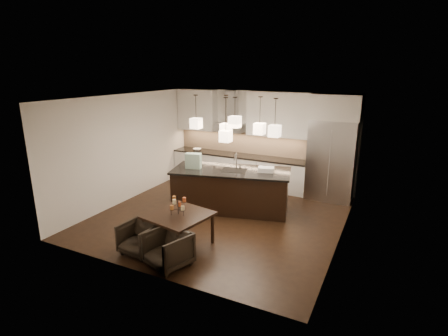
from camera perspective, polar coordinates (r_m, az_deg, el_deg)
The scene contains 37 objects.
floor at distance 8.46m, azimuth -0.61°, elevation -7.91°, with size 5.50×5.50×0.02m, color black.
ceiling at distance 7.77m, azimuth -0.67°, elevation 11.49°, with size 5.50×5.50×0.02m, color white.
wall_back at distance 10.47m, azimuth 6.24°, elevation 4.75°, with size 5.50×0.02×2.80m, color silver.
wall_front at distance 5.79m, azimuth -13.15°, elevation -4.79°, with size 5.50×0.02×2.80m, color silver.
wall_left at distance 9.54m, azimuth -15.61°, elevation 3.16°, with size 0.02×5.50×2.80m, color silver.
wall_right at distance 7.23m, azimuth 19.28°, elevation -1.13°, with size 0.02×5.50×2.80m, color silver.
refrigerator at distance 9.67m, azimuth 17.13°, elevation 1.23°, with size 1.20×0.72×2.15m, color #B7B7BA.
fridge_panel at distance 9.43m, azimuth 17.83°, elevation 9.48°, with size 1.26×0.72×0.65m, color silver.
lower_cabinets at distance 10.63m, azimuth 2.31°, elevation -0.33°, with size 4.21×0.62×0.88m, color silver.
countertop at distance 10.51m, azimuth 2.34°, elevation 2.08°, with size 4.21×0.66×0.04m, color black.
backsplash at distance 10.71m, azimuth 3.02°, elevation 4.16°, with size 4.21×0.02×0.63m, color #CEAD8C.
upper_cab_left at distance 11.08m, azimuth -4.37°, elevation 9.46°, with size 1.25×0.35×1.25m, color silver.
upper_cab_right at distance 10.00m, azimuth 9.00°, elevation 8.62°, with size 1.86×0.35×1.25m, color silver.
hood_canopy at distance 10.51m, azimuth 1.00°, elevation 6.65°, with size 0.90×0.52×0.24m, color #B7B7BA.
hood_chimney at distance 10.53m, azimuth 1.27°, elevation 9.96°, with size 0.30×0.28×0.96m, color #B7B7BA.
fruit_bowl at distance 11.08m, azimuth -4.41°, elevation 3.04°, with size 0.26×0.26×0.06m, color silver.
island_body at distance 8.72m, azimuth 1.15°, elevation -3.66°, with size 2.78×1.11×0.98m, color black.
island_top at distance 8.56m, azimuth 1.16°, elevation -0.44°, with size 2.86×1.20×0.04m, color black.
faucet at distance 8.58m, azimuth 2.04°, elevation 1.21°, with size 0.11×0.27×0.42m, color silver, non-canonical shape.
tote_bag at distance 8.68m, azimuth -5.02°, elevation 1.17°, with size 0.38×0.20×0.38m, color #255C37.
food_container at distance 8.45m, azimuth 6.87°, elevation -0.23°, with size 0.38×0.27×0.11m, color silver.
dining_table at distance 7.09m, azimuth -7.37°, elevation -9.94°, with size 1.11×1.11×0.66m, color black, non-canonical shape.
candelabra at distance 6.87m, azimuth -7.53°, elevation -5.98°, with size 0.32×0.32×0.39m, color black, non-canonical shape.
candle_a at distance 6.81m, azimuth -6.76°, elevation -6.51°, with size 0.07×0.07×0.09m, color beige.
candle_b at distance 7.00m, azimuth -7.27°, elevation -5.89°, with size 0.07×0.07×0.09m, color #BF4E23.
candle_c at distance 6.86m, azimuth -8.51°, elevation -6.40°, with size 0.07×0.07×0.09m, color #AD662D.
candle_d at distance 6.83m, azimuth -6.50°, elevation -5.16°, with size 0.07×0.07×0.09m, color #BF4E23.
candle_e at distance 6.92m, azimuth -8.14°, elevation -4.91°, with size 0.07×0.07×0.09m, color #AD662D.
candle_f at distance 6.75m, azimuth -8.13°, elevation -5.47°, with size 0.07×0.07×0.09m, color beige.
armchair_left at distance 6.97m, azimuth -13.61°, elevation -11.04°, with size 0.64×0.66×0.60m, color black.
armchair_right at distance 6.44m, azimuth -9.10°, elevation -12.91°, with size 0.69×0.71×0.65m, color black.
pendant_a at distance 8.78m, azimuth -4.57°, elevation 7.29°, with size 0.24×0.24×0.26m, color beige.
pendant_b at distance 8.69m, azimuth 0.33°, elevation 6.42°, with size 0.24×0.24×0.26m, color beige.
pendant_c at distance 8.04m, azimuth 1.78°, elevation 7.54°, with size 0.24×0.24×0.26m, color beige.
pendant_d at distance 8.27m, azimuth 5.83°, elevation 6.39°, with size 0.24×0.24×0.26m, color beige.
pendant_e at distance 7.85m, azimuth 8.27°, elevation 6.00°, with size 0.24×0.24×0.26m, color beige.
pendant_f at distance 8.04m, azimuth 0.28°, elevation 5.21°, with size 0.24×0.24×0.26m, color beige.
Camera 1 is at (3.51, -6.90, 3.40)m, focal length 28.00 mm.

